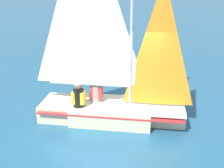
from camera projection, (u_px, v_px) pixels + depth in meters
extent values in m
plane|color=#235675|center=(112.00, 119.00, 8.00)|extent=(260.00, 260.00, 0.00)
cube|color=beige|center=(112.00, 111.00, 7.92)|extent=(2.54, 2.09, 0.46)
cube|color=beige|center=(168.00, 115.00, 7.72)|extent=(1.13, 1.04, 0.46)
cube|color=beige|center=(59.00, 108.00, 8.13)|extent=(1.29, 1.42, 0.46)
cube|color=red|center=(112.00, 107.00, 7.87)|extent=(4.12, 2.76, 0.05)
cube|color=silver|center=(151.00, 106.00, 7.69)|extent=(2.13, 1.84, 0.04)
cylinder|color=#B7B7BC|center=(132.00, 9.00, 6.85)|extent=(0.08, 0.08, 5.18)
cylinder|color=#B7B7BC|center=(90.00, 84.00, 7.72)|extent=(2.09, 0.92, 0.07)
pyramid|color=orange|center=(161.00, 44.00, 7.05)|extent=(1.25, 0.56, 3.28)
cube|color=black|center=(42.00, 109.00, 8.22)|extent=(0.09, 0.06, 0.32)
cube|color=black|center=(97.00, 108.00, 8.14)|extent=(0.35, 0.33, 0.45)
cylinder|color=gray|center=(96.00, 93.00, 7.97)|extent=(0.39, 0.39, 0.50)
cube|color=red|center=(96.00, 92.00, 7.96)|extent=(0.41, 0.37, 0.35)
sphere|color=brown|center=(96.00, 81.00, 7.84)|extent=(0.22, 0.22, 0.22)
cube|color=black|center=(79.00, 114.00, 7.80)|extent=(0.35, 0.33, 0.45)
cylinder|color=black|center=(79.00, 98.00, 7.63)|extent=(0.39, 0.39, 0.50)
cube|color=yellow|center=(79.00, 97.00, 7.62)|extent=(0.41, 0.37, 0.35)
sphere|color=brown|center=(78.00, 86.00, 7.50)|extent=(0.22, 0.22, 0.22)
cylinder|color=white|center=(78.00, 83.00, 7.47)|extent=(0.27, 0.27, 0.06)
sphere|color=green|center=(67.00, 47.00, 15.45)|extent=(0.45, 0.45, 0.45)
cylinder|color=black|center=(66.00, 38.00, 15.27)|extent=(0.06, 0.06, 0.70)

